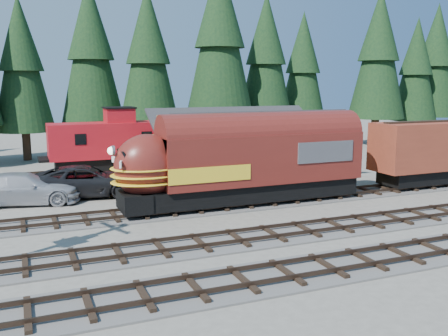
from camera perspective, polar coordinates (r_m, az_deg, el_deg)
name	(u,v)px	position (r m, az deg, el deg)	size (l,w,h in m)	color
ground	(325,217)	(27.40, 11.45, -5.48)	(120.00, 120.00, 0.00)	#6B665B
track_siding	(416,187)	(36.59, 21.05, -2.03)	(68.00, 3.20, 0.33)	#4C4947
track_spur	(89,173)	(40.79, -15.20, -0.56)	(32.00, 3.20, 0.33)	#4C4947
depot	(244,141)	(35.88, 2.26, 3.09)	(12.80, 7.00, 5.30)	gold
conifer_backdrop	(220,51)	(49.95, -0.47, 13.20)	(79.56, 23.73, 16.92)	black
locomotive	(237,165)	(28.71, 1.53, 0.33)	(15.03, 2.99, 4.09)	black
caboose	(109,143)	(40.70, -12.97, 2.84)	(9.19, 2.66, 4.78)	black
pickup_truck_a	(86,181)	(32.59, -15.48, -1.45)	(3.25, 7.05, 1.96)	black
pickup_truck_b	(24,189)	(31.70, -21.86, -2.21)	(2.60, 6.39, 1.86)	#B3B5BC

